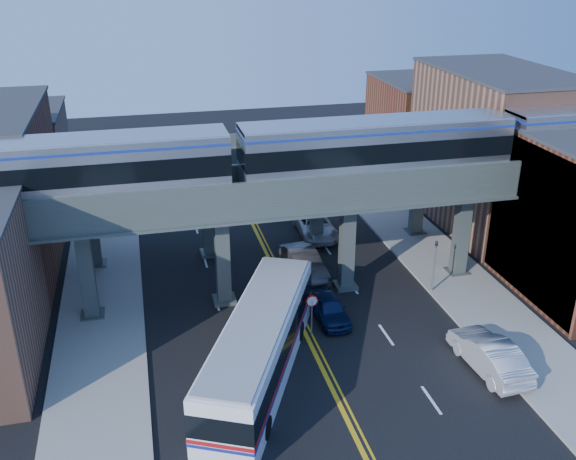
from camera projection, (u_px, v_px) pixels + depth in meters
name	position (u px, v px, depth m)	size (l,w,h in m)	color
ground	(321.00, 366.00, 34.16)	(120.00, 120.00, 0.00)	black
sidewalk_west	(102.00, 299.00, 40.56)	(5.00, 70.00, 0.16)	gray
sidewalk_east	(437.00, 261.00, 45.50)	(5.00, 70.00, 0.16)	gray
building_west_c	(17.00, 159.00, 54.38)	(8.00, 10.00, 8.00)	#8E5E49
building_east_b	(493.00, 150.00, 49.96)	(8.00, 14.00, 12.00)	#8E5E49
building_east_c	(421.00, 127.00, 62.13)	(8.00, 10.00, 9.00)	brown
mural_panel	(534.00, 229.00, 38.94)	(0.10, 9.50, 9.50)	teal
elevated_viaduct_near	(286.00, 200.00, 38.68)	(52.00, 3.60, 7.40)	#414C4A
elevated_viaduct_far	(263.00, 165.00, 44.91)	(52.00, 3.60, 7.40)	#414C4A
transit_train	(376.00, 147.00, 38.69)	(51.06, 3.20, 3.74)	black
stop_sign	(312.00, 309.00, 36.19)	(0.76, 0.09, 2.63)	slate
traffic_signal	(435.00, 261.00, 40.55)	(0.15, 0.18, 4.10)	slate
transit_bus	(259.00, 348.00, 32.57)	(8.52, 13.56, 3.50)	white
car_lane_a	(329.00, 308.00, 38.26)	(1.74, 4.32, 1.47)	#111B40
car_lane_b	(304.00, 263.00, 43.38)	(1.85, 5.31, 1.75)	#2E2E31
car_lane_c	(315.00, 225.00, 49.53)	(2.63, 5.69, 1.58)	silver
car_lane_d	(271.00, 198.00, 54.82)	(2.47, 6.07, 1.76)	#ADACB1
car_parked_curb	(489.00, 354.00, 33.57)	(1.93, 5.52, 1.82)	#B7B8BD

